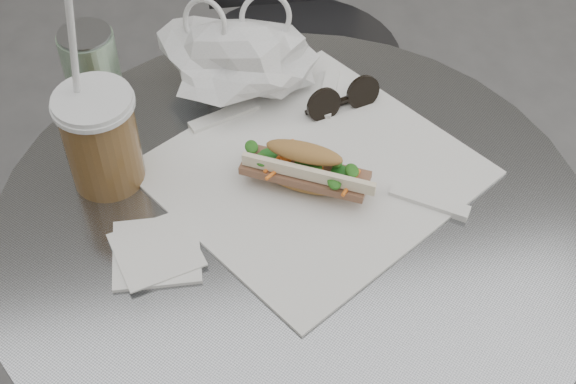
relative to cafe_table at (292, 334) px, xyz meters
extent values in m
cylinder|color=slate|center=(0.00, 0.00, -0.10)|extent=(0.08, 0.08, 0.71)
cylinder|color=slate|center=(0.00, 0.00, 0.26)|extent=(0.76, 0.76, 0.02)
cylinder|color=#2B2B2D|center=(0.13, 0.61, -0.45)|extent=(0.37, 0.37, 0.02)
cylinder|color=#2B2B2D|center=(0.13, 0.61, -0.22)|extent=(0.07, 0.07, 0.49)
cylinder|color=#2B2B2D|center=(0.13, 0.61, 0.03)|extent=(0.42, 0.42, 0.02)
cube|color=white|center=(0.04, 0.07, 0.28)|extent=(0.50, 0.49, 0.00)
ellipsoid|color=#B08B42|center=(0.02, 0.04, 0.29)|extent=(0.21, 0.16, 0.02)
cube|color=brown|center=(0.02, 0.04, 0.31)|extent=(0.17, 0.12, 0.01)
ellipsoid|color=#B08B42|center=(0.02, 0.05, 0.33)|extent=(0.21, 0.16, 0.04)
cylinder|color=brown|center=(-0.22, 0.11, 0.34)|extent=(0.09, 0.09, 0.12)
cylinder|color=silver|center=(-0.22, 0.11, 0.41)|extent=(0.10, 0.10, 0.01)
cylinder|color=white|center=(-0.23, 0.12, 0.45)|extent=(0.04, 0.06, 0.23)
cylinder|color=black|center=(0.08, 0.17, 0.30)|extent=(0.05, 0.03, 0.05)
cylinder|color=black|center=(0.14, 0.19, 0.30)|extent=(0.05, 0.03, 0.05)
cube|color=black|center=(0.11, 0.18, 0.29)|extent=(0.02, 0.01, 0.00)
cube|color=white|center=(-0.17, -0.03, 0.28)|extent=(0.11, 0.11, 0.01)
cube|color=white|center=(-0.17, -0.03, 0.28)|extent=(0.12, 0.12, 0.00)
cylinder|color=#528D59|center=(-0.23, 0.23, 0.34)|extent=(0.07, 0.07, 0.14)
cylinder|color=slate|center=(-0.23, 0.23, 0.41)|extent=(0.07, 0.07, 0.00)
camera|label=1|loc=(-0.12, -0.64, 1.04)|focal=50.00mm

